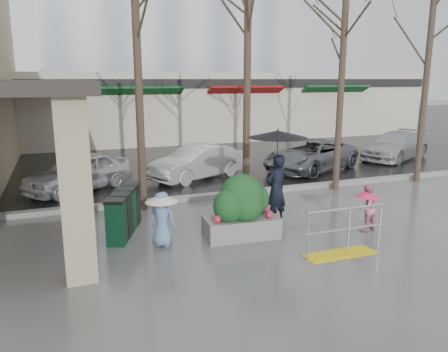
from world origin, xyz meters
TOP-DOWN VIEW (x-y plane):
  - ground at (0.00, 0.00)m, footprint 120.00×120.00m
  - street_asphalt at (0.00, 22.00)m, footprint 120.00×36.00m
  - curb at (0.00, 4.00)m, footprint 120.00×0.30m
  - canopy_slab at (-4.80, 8.00)m, footprint 2.80×18.00m
  - pillar_front at (-3.90, -0.50)m, footprint 0.55×0.55m
  - pillar_back at (-3.90, 6.00)m, footprint 0.55×0.55m
  - storefront_row at (2.00, 17.97)m, footprint 34.00×6.74m
  - handrail at (1.36, -1.20)m, footprint 1.90×0.50m
  - tree_west at (-2.00, 3.60)m, footprint 3.20×3.20m
  - tree_midwest at (1.20, 3.60)m, footprint 3.20×3.20m
  - tree_mideast at (4.50, 3.60)m, footprint 3.20×3.20m
  - tree_east at (8.00, 3.60)m, footprint 3.20×3.20m
  - woman at (0.97, 1.13)m, footprint 1.51×1.51m
  - child_pink at (2.78, -0.14)m, footprint 0.65×0.59m
  - child_blue at (-2.11, 0.64)m, footprint 0.73×0.73m
  - planter at (-0.24, 0.53)m, footprint 1.80×1.04m
  - news_boxes at (-2.79, 1.74)m, footprint 1.10×1.92m
  - car_a at (-3.61, 6.46)m, footprint 3.89×3.32m
  - car_b at (0.60, 6.77)m, footprint 4.03×2.83m
  - car_c at (5.36, 6.57)m, footprint 4.99×3.81m
  - car_d at (10.44, 7.49)m, footprint 4.68×3.39m

SIDE VIEW (x-z plane):
  - ground at x=0.00m, z-range 0.00..0.00m
  - street_asphalt at x=0.00m, z-range 0.00..0.01m
  - curb at x=0.00m, z-range 0.00..0.15m
  - handrail at x=1.36m, z-range -0.14..0.89m
  - news_boxes at x=-2.79m, z-range 0.00..1.06m
  - car_a at x=-3.61m, z-range 0.00..1.26m
  - car_b at x=0.60m, z-range 0.00..1.26m
  - car_c at x=5.36m, z-range 0.00..1.26m
  - car_d at x=10.44m, z-range 0.00..1.26m
  - child_pink at x=2.78m, z-range 0.07..1.22m
  - planter at x=-0.24m, z-range -0.03..1.48m
  - child_blue at x=-2.11m, z-range 0.12..1.36m
  - woman at x=0.97m, z-range 0.30..2.76m
  - pillar_front at x=-3.90m, z-range 0.00..3.50m
  - pillar_back at x=-3.90m, z-range 0.00..3.50m
  - storefront_row at x=2.00m, z-range 0.01..4.01m
  - canopy_slab at x=-4.80m, z-range 3.50..3.75m
  - tree_mideast at x=4.50m, z-range 1.61..8.11m
  - tree_west at x=-2.00m, z-range 1.68..8.48m
  - tree_midwest at x=1.20m, z-range 1.73..8.73m
  - tree_east at x=8.00m, z-range 1.78..8.98m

